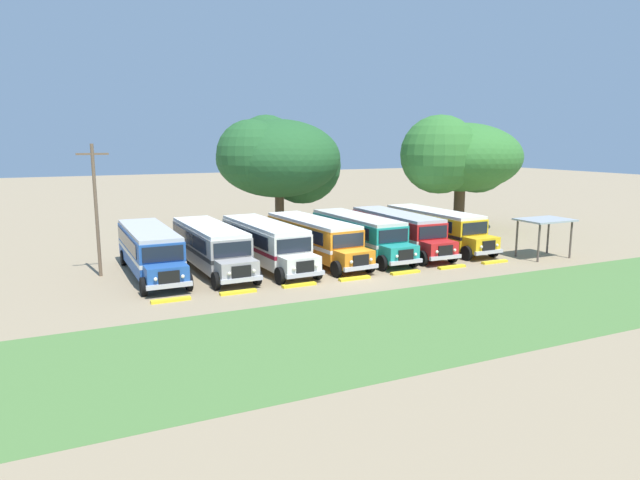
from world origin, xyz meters
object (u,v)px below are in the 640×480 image
at_px(parked_bus_slot_1, 211,245).
at_px(broad_shade_tree, 279,158).
at_px(parked_bus_slot_5, 398,230).
at_px(waiting_shelter, 545,223).
at_px(parked_bus_slot_2, 266,242).
at_px(utility_pole, 96,207).
at_px(parked_bus_slot_4, 359,233).
at_px(parked_bus_slot_0, 150,249).
at_px(secondary_tree, 457,158).
at_px(parked_bus_slot_3, 314,237).
at_px(parked_bus_slot_6, 436,227).

height_order(parked_bus_slot_1, broad_shade_tree, broad_shade_tree).
distance_m(parked_bus_slot_5, waiting_shelter, 10.15).
distance_m(parked_bus_slot_2, utility_pole, 10.49).
bearing_deg(utility_pole, waiting_shelter, -14.46).
bearing_deg(broad_shade_tree, parked_bus_slot_4, -84.10).
xyz_separation_m(parked_bus_slot_0, parked_bus_slot_5, (17.70, -0.34, 0.00)).
distance_m(parked_bus_slot_4, secondary_tree, 16.40).
bearing_deg(parked_bus_slot_5, parked_bus_slot_4, -87.79).
relative_size(parked_bus_slot_0, parked_bus_slot_4, 1.00).
relative_size(parked_bus_slot_3, secondary_tree, 0.86).
bearing_deg(parked_bus_slot_3, parked_bus_slot_5, 88.09).
height_order(parked_bus_slot_0, parked_bus_slot_3, same).
height_order(parked_bus_slot_2, secondary_tree, secondary_tree).
height_order(parked_bus_slot_1, secondary_tree, secondary_tree).
bearing_deg(parked_bus_slot_1, parked_bus_slot_2, 81.81).
distance_m(parked_bus_slot_3, utility_pole, 13.92).
bearing_deg(parked_bus_slot_3, broad_shade_tree, 165.03).
bearing_deg(parked_bus_slot_2, parked_bus_slot_6, 89.39).
height_order(parked_bus_slot_0, parked_bus_slot_4, same).
relative_size(parked_bus_slot_4, broad_shade_tree, 0.91).
xyz_separation_m(parked_bus_slot_2, secondary_tree, (21.17, 7.34, 4.91)).
bearing_deg(parked_bus_slot_1, secondary_tree, 103.77).
height_order(parked_bus_slot_1, utility_pole, utility_pole).
bearing_deg(parked_bus_slot_1, parked_bus_slot_3, 86.17).
height_order(parked_bus_slot_6, secondary_tree, secondary_tree).
distance_m(parked_bus_slot_2, parked_bus_slot_6, 14.00).
xyz_separation_m(parked_bus_slot_5, waiting_shelter, (7.94, -6.26, 0.87)).
relative_size(broad_shade_tree, utility_pole, 1.50).
bearing_deg(waiting_shelter, parked_bus_slot_5, 141.76).
relative_size(parked_bus_slot_5, parked_bus_slot_6, 1.00).
bearing_deg(parked_bus_slot_1, waiting_shelter, 72.27).
bearing_deg(secondary_tree, parked_bus_slot_5, -147.08).
distance_m(parked_bus_slot_5, secondary_tree, 13.61).
bearing_deg(parked_bus_slot_6, broad_shade_tree, -147.72).
xyz_separation_m(parked_bus_slot_4, utility_pole, (-17.20, 1.16, 2.63)).
height_order(parked_bus_slot_0, waiting_shelter, parked_bus_slot_0).
xyz_separation_m(parked_bus_slot_1, broad_shade_tree, (9.41, 12.19, 4.96)).
bearing_deg(parked_bus_slot_5, parked_bus_slot_0, -90.20).
relative_size(parked_bus_slot_1, broad_shade_tree, 0.91).
bearing_deg(parked_bus_slot_3, parked_bus_slot_0, -97.70).
distance_m(parked_bus_slot_0, parked_bus_slot_6, 21.18).
xyz_separation_m(parked_bus_slot_4, secondary_tree, (14.01, 6.97, 4.91)).
distance_m(broad_shade_tree, secondary_tree, 16.14).
xyz_separation_m(parked_bus_slot_2, utility_pole, (-10.04, 1.53, 2.63)).
relative_size(parked_bus_slot_5, waiting_shelter, 3.02).
relative_size(parked_bus_slot_3, parked_bus_slot_4, 1.01).
height_order(parked_bus_slot_4, waiting_shelter, parked_bus_slot_4).
distance_m(secondary_tree, waiting_shelter, 14.03).
distance_m(secondary_tree, utility_pole, 31.83).
distance_m(parked_bus_slot_3, waiting_shelter, 16.07).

